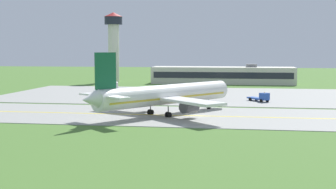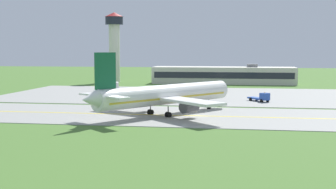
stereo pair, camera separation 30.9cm
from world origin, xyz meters
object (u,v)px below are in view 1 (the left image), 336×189
object	(u,v)px
airplane_lead	(165,95)
service_truck_baggage	(204,90)
service_truck_fuel	(261,97)
service_truck_catering	(115,85)
control_tower	(114,40)

from	to	relation	value
airplane_lead	service_truck_baggage	xyz separation A→B (m)	(4.74, 42.15, -2.60)
service_truck_baggage	service_truck_fuel	size ratio (longest dim) A/B	1.01
service_truck_fuel	service_truck_catering	size ratio (longest dim) A/B	0.99
service_truck_catering	control_tower	size ratio (longest dim) A/B	0.22
airplane_lead	service_truck_catering	xyz separation A→B (m)	(-25.84, 55.35, -2.60)
airplane_lead	service_truck_baggage	size ratio (longest dim) A/B	5.36
service_truck_catering	control_tower	xyz separation A→B (m)	(-10.44, 36.70, 15.40)
service_truck_catering	control_tower	distance (m)	41.15
service_truck_fuel	service_truck_catering	bearing A→B (deg)	148.45
service_truck_baggage	service_truck_catering	distance (m)	33.30
service_truck_baggage	service_truck_catering	xyz separation A→B (m)	(-30.57, 13.19, 0.00)
airplane_lead	service_truck_fuel	world-z (taller)	airplane_lead
airplane_lead	control_tower	size ratio (longest dim) A/B	1.19
service_truck_fuel	control_tower	distance (m)	87.49
service_truck_baggage	control_tower	world-z (taller)	control_tower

